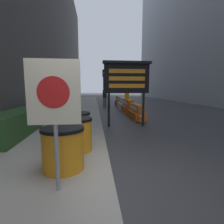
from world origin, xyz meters
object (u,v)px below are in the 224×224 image
Objects in this scene: barrel_drum_back at (77,126)px; message_board at (127,78)px; jersey_barrier_orange_near at (136,112)px; jersey_barrier_white at (122,103)px; pedestrian_passerby at (105,95)px; traffic_light_near_curb at (104,78)px; barrel_drum_middle at (76,134)px; warning_sign at (54,101)px; jersey_barrier_red_striped at (119,102)px; pedestrian_worker at (127,96)px; traffic_cone_near at (128,100)px; barrel_drum_foreground at (63,148)px; jersey_barrier_orange_far at (128,107)px; traffic_cone_mid at (140,117)px.

message_board reaches higher than barrel_drum_back.
jersey_barrier_orange_near is 4.82m from jersey_barrier_white.
barrel_drum_back is 0.29× the size of message_board.
message_board reaches higher than pedestrian_passerby.
traffic_light_near_curb is at bearing 90.71° from message_board.
barrel_drum_middle is 17.85m from traffic_light_near_curb.
message_board is (1.88, 4.84, 0.58)m from warning_sign.
jersey_barrier_orange_near is at bearing 63.89° from message_board.
pedestrian_worker is at bearing -89.26° from jersey_barrier_red_striped.
warning_sign is 11.84m from jersey_barrier_white.
jersey_barrier_red_striped is 0.89× the size of pedestrian_worker.
barrel_drum_back is 1.17× the size of traffic_cone_near.
barrel_drum_foreground is at bearing -91.89° from barrel_drum_back.
jersey_barrier_white is (2.67, 9.81, -0.14)m from barrel_drum_middle.
jersey_barrier_red_striped is 2.81m from traffic_cone_near.
barrel_drum_back is at bearing -113.25° from jersey_barrier_orange_far.
barrel_drum_middle is 0.42× the size of warning_sign.
warning_sign is 0.99× the size of jersey_barrier_white.
jersey_barrier_orange_far is 1.10× the size of jersey_barrier_white.
jersey_barrier_white is at bearing 72.81° from barrel_drum_back.
traffic_cone_near is at bearing 78.85° from message_board.
pedestrian_passerby is (-1.22, 7.10, 0.72)m from traffic_cone_mid.
jersey_barrier_orange_near is at bearing -90.00° from jersey_barrier_white.
pedestrian_passerby reaches higher than barrel_drum_middle.
jersey_barrier_white reaches higher than jersey_barrier_orange_far.
message_board reaches higher than warning_sign.
message_board is 1.59× the size of pedestrian_passerby.
barrel_drum_back is at bearing 94.16° from barrel_drum_middle.
message_board is 1.36× the size of jersey_barrier_orange_near.
jersey_barrier_orange_near is 1.17× the size of pedestrian_passerby.
jersey_barrier_red_striped is (2.74, 10.90, -0.15)m from barrel_drum_back.
jersey_barrier_orange_near is at bearing 61.85° from barrel_drum_middle.
barrel_drum_back is at bearing -17.62° from pedestrian_passerby.
message_board is 2.62m from jersey_barrier_orange_near.
jersey_barrier_red_striped reaches higher than traffic_cone_near.
barrel_drum_foreground is 18.81m from traffic_light_near_curb.
traffic_light_near_curb is 2.28× the size of pedestrian_passerby.
barrel_drum_foreground is at bearing -16.64° from pedestrian_passerby.
jersey_barrier_orange_near is 0.51× the size of traffic_light_near_curb.
traffic_cone_mid is (-0.11, -1.17, -0.06)m from jersey_barrier_orange_near.
barrel_drum_middle is at bearing -105.53° from traffic_cone_near.
barrel_drum_foreground reaches higher than jersey_barrier_orange_far.
jersey_barrier_white is at bearing 75.41° from barrel_drum_foreground.
traffic_cone_near is (1.32, 9.36, -0.01)m from jersey_barrier_orange_near.
traffic_cone_near is 0.37× the size of pedestrian_worker.
jersey_barrier_orange_near is at bearing 84.45° from traffic_cone_mid.
warning_sign is 1.03× the size of pedestrian_worker.
jersey_barrier_orange_far is 1.27× the size of jersey_barrier_red_striped.
barrel_drum_back is at bearing 88.11° from barrel_drum_foreground.
jersey_barrier_orange_far is 2.48m from jersey_barrier_white.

